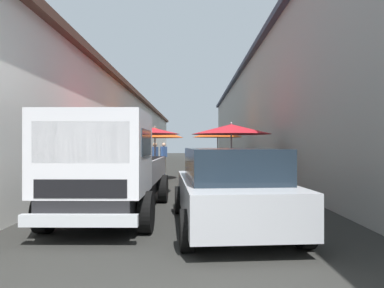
{
  "coord_description": "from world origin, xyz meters",
  "views": [
    {
      "loc": [
        -2.25,
        -0.12,
        1.52
      ],
      "look_at": [
        7.07,
        -0.09,
        1.54
      ],
      "focal_mm": 31.56,
      "sensor_mm": 36.0,
      "label": 1
    }
  ],
  "objects_px": {
    "fruit_stall_far_right": "(218,137)",
    "plastic_stool": "(162,170)",
    "fruit_stall_mid_lane": "(231,136)",
    "vendor_by_crates": "(164,155)",
    "delivery_truck": "(106,170)",
    "fruit_stall_near_right": "(134,140)",
    "vendor_in_shade": "(155,156)",
    "fruit_stall_near_left": "(155,138)",
    "hatchback_car": "(230,187)"
  },
  "relations": [
    {
      "from": "fruit_stall_mid_lane",
      "to": "vendor_by_crates",
      "type": "height_order",
      "value": "fruit_stall_mid_lane"
    },
    {
      "from": "fruit_stall_mid_lane",
      "to": "vendor_in_shade",
      "type": "relative_size",
      "value": 1.73
    },
    {
      "from": "fruit_stall_far_right",
      "to": "fruit_stall_near_left",
      "type": "bearing_deg",
      "value": 142.27
    },
    {
      "from": "hatchback_car",
      "to": "vendor_by_crates",
      "type": "relative_size",
      "value": 2.47
    },
    {
      "from": "hatchback_car",
      "to": "vendor_in_shade",
      "type": "xyz_separation_m",
      "value": [
        10.69,
        2.59,
        0.2
      ]
    },
    {
      "from": "vendor_in_shade",
      "to": "fruit_stall_near_left",
      "type": "bearing_deg",
      "value": -173.56
    },
    {
      "from": "fruit_stall_near_left",
      "to": "fruit_stall_near_right",
      "type": "distance_m",
      "value": 4.43
    },
    {
      "from": "delivery_truck",
      "to": "plastic_stool",
      "type": "bearing_deg",
      "value": -1.15
    },
    {
      "from": "fruit_stall_near_left",
      "to": "delivery_truck",
      "type": "relative_size",
      "value": 0.5
    },
    {
      "from": "vendor_by_crates",
      "to": "hatchback_car",
      "type": "bearing_deg",
      "value": -169.91
    },
    {
      "from": "vendor_in_shade",
      "to": "vendor_by_crates",
      "type": "bearing_deg",
      "value": -4.33
    },
    {
      "from": "fruit_stall_near_left",
      "to": "fruit_stall_near_right",
      "type": "height_order",
      "value": "fruit_stall_near_left"
    },
    {
      "from": "fruit_stall_mid_lane",
      "to": "delivery_truck",
      "type": "bearing_deg",
      "value": 150.94
    },
    {
      "from": "fruit_stall_near_right",
      "to": "delivery_truck",
      "type": "xyz_separation_m",
      "value": [
        -3.5,
        -0.07,
        -0.61
      ]
    },
    {
      "from": "fruit_stall_near_right",
      "to": "plastic_stool",
      "type": "distance_m",
      "value": 6.28
    },
    {
      "from": "delivery_truck",
      "to": "vendor_by_crates",
      "type": "relative_size",
      "value": 3.03
    },
    {
      "from": "hatchback_car",
      "to": "fruit_stall_near_left",
      "type": "bearing_deg",
      "value": 15.64
    },
    {
      "from": "hatchback_car",
      "to": "vendor_by_crates",
      "type": "height_order",
      "value": "vendor_by_crates"
    },
    {
      "from": "fruit_stall_near_right",
      "to": "delivery_truck",
      "type": "relative_size",
      "value": 0.53
    },
    {
      "from": "hatchback_car",
      "to": "fruit_stall_mid_lane",
      "type": "bearing_deg",
      "value": -6.68
    },
    {
      "from": "fruit_stall_mid_lane",
      "to": "fruit_stall_near_right",
      "type": "relative_size",
      "value": 1.08
    },
    {
      "from": "delivery_truck",
      "to": "vendor_by_crates",
      "type": "distance_m",
      "value": 13.07
    },
    {
      "from": "fruit_stall_far_right",
      "to": "plastic_stool",
      "type": "xyz_separation_m",
      "value": [
        -2.13,
        2.8,
        -1.63
      ]
    },
    {
      "from": "fruit_stall_mid_lane",
      "to": "delivery_truck",
      "type": "xyz_separation_m",
      "value": [
        -5.43,
        3.02,
        -0.78
      ]
    },
    {
      "from": "hatchback_car",
      "to": "delivery_truck",
      "type": "bearing_deg",
      "value": 82.24
    },
    {
      "from": "fruit_stall_far_right",
      "to": "fruit_stall_near_right",
      "type": "xyz_separation_m",
      "value": [
        -8.26,
        3.06,
        -0.3
      ]
    },
    {
      "from": "fruit_stall_near_left",
      "to": "vendor_in_shade",
      "type": "xyz_separation_m",
      "value": [
        2.43,
        0.27,
        -0.85
      ]
    },
    {
      "from": "fruit_stall_near_left",
      "to": "delivery_truck",
      "type": "distance_m",
      "value": 7.97
    },
    {
      "from": "hatchback_car",
      "to": "delivery_truck",
      "type": "xyz_separation_m",
      "value": [
        0.32,
        2.34,
        0.3
      ]
    },
    {
      "from": "fruit_stall_near_right",
      "to": "vendor_in_shade",
      "type": "xyz_separation_m",
      "value": [
        6.86,
        0.18,
        -0.71
      ]
    },
    {
      "from": "fruit_stall_near_right",
      "to": "plastic_stool",
      "type": "bearing_deg",
      "value": -2.42
    },
    {
      "from": "delivery_truck",
      "to": "vendor_by_crates",
      "type": "xyz_separation_m",
      "value": [
        13.07,
        0.04,
        -0.1
      ]
    },
    {
      "from": "fruit_stall_mid_lane",
      "to": "vendor_in_shade",
      "type": "bearing_deg",
      "value": 33.41
    },
    {
      "from": "fruit_stall_far_right",
      "to": "vendor_in_shade",
      "type": "distance_m",
      "value": 3.67
    },
    {
      "from": "fruit_stall_near_right",
      "to": "fruit_stall_mid_lane",
      "type": "bearing_deg",
      "value": -58.03
    },
    {
      "from": "fruit_stall_near_right",
      "to": "plastic_stool",
      "type": "relative_size",
      "value": 6.0
    },
    {
      "from": "fruit_stall_near_left",
      "to": "hatchback_car",
      "type": "height_order",
      "value": "fruit_stall_near_left"
    },
    {
      "from": "plastic_stool",
      "to": "fruit_stall_mid_lane",
      "type": "bearing_deg",
      "value": -146.17
    },
    {
      "from": "vendor_in_shade",
      "to": "fruit_stall_mid_lane",
      "type": "bearing_deg",
      "value": -146.59
    },
    {
      "from": "fruit_stall_mid_lane",
      "to": "plastic_stool",
      "type": "bearing_deg",
      "value": 33.83
    },
    {
      "from": "fruit_stall_near_left",
      "to": "plastic_stool",
      "type": "relative_size",
      "value": 5.63
    },
    {
      "from": "delivery_truck",
      "to": "fruit_stall_far_right",
      "type": "bearing_deg",
      "value": -14.28
    },
    {
      "from": "fruit_stall_near_left",
      "to": "vendor_by_crates",
      "type": "distance_m",
      "value": 5.2
    },
    {
      "from": "fruit_stall_mid_lane",
      "to": "plastic_stool",
      "type": "height_order",
      "value": "fruit_stall_mid_lane"
    },
    {
      "from": "fruit_stall_near_right",
      "to": "vendor_in_shade",
      "type": "bearing_deg",
      "value": 1.48
    },
    {
      "from": "hatchback_car",
      "to": "delivery_truck",
      "type": "relative_size",
      "value": 0.82
    },
    {
      "from": "delivery_truck",
      "to": "vendor_in_shade",
      "type": "height_order",
      "value": "delivery_truck"
    },
    {
      "from": "vendor_by_crates",
      "to": "fruit_stall_far_right",
      "type": "bearing_deg",
      "value": -113.2
    },
    {
      "from": "fruit_stall_far_right",
      "to": "plastic_stool",
      "type": "bearing_deg",
      "value": 127.21
    },
    {
      "from": "fruit_stall_mid_lane",
      "to": "fruit_stall_far_right",
      "type": "distance_m",
      "value": 6.34
    }
  ]
}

